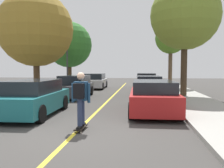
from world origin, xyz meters
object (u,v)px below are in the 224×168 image
object	(u,v)px
parked_car_left_far	(95,81)
fire_hydrant	(32,94)
parked_car_right_nearest	(153,96)
street_tree_right_nearest	(185,16)
parked_car_left_nearest	(33,98)
street_tree_left_nearest	(36,29)
skateboarder	(81,96)
parked_car_left_near	(75,87)
parked_car_right_near	(148,86)
streetlamp	(67,50)
street_tree_right_near	(171,39)
skateboard	(81,127)
parked_car_right_far	(146,81)
street_tree_left_near	(69,45)

from	to	relation	value
parked_car_left_far	fire_hydrant	world-z (taller)	parked_car_left_far
parked_car_right_nearest	street_tree_right_nearest	xyz separation A→B (m)	(2.19, 5.24, 4.48)
parked_car_left_nearest	street_tree_left_nearest	bearing A→B (deg)	113.32
parked_car_left_nearest	skateboarder	size ratio (longest dim) A/B	2.56
parked_car_left_near	parked_car_right_near	bearing A→B (deg)	14.92
streetlamp	street_tree_right_near	bearing A→B (deg)	21.04
street_tree_left_nearest	street_tree_right_nearest	xyz separation A→B (m)	(9.17, 1.31, 0.87)
street_tree_left_nearest	skateboard	world-z (taller)	street_tree_left_nearest
skateboarder	skateboard	bearing A→B (deg)	87.71
street_tree_right_nearest	skateboard	distance (m)	10.83
parked_car_left_near	street_tree_right_nearest	bearing A→B (deg)	4.07
parked_car_right_nearest	parked_car_right_far	bearing A→B (deg)	90.01
parked_car_right_nearest	parked_car_right_near	world-z (taller)	parked_car_right_near
parked_car_left_nearest	fire_hydrant	distance (m)	3.33
parked_car_right_nearest	street_tree_left_nearest	world-z (taller)	street_tree_left_nearest
street_tree_right_nearest	skateboarder	xyz separation A→B (m)	(-4.49, -8.49, -4.12)
skateboard	street_tree_right_nearest	bearing A→B (deg)	62.02
street_tree_right_near	skateboard	world-z (taller)	street_tree_right_near
parked_car_left_far	street_tree_left_near	xyz separation A→B (m)	(-2.19, -0.90, 3.33)
parked_car_right_far	parked_car_left_nearest	bearing A→B (deg)	-110.40
parked_car_right_far	streetlamp	world-z (taller)	streetlamp
parked_car_left_near	parked_car_right_nearest	world-z (taller)	parked_car_left_near
parked_car_left_nearest	parked_car_right_near	xyz separation A→B (m)	(4.78, 7.18, -0.02)
fire_hydrant	skateboard	distance (m)	6.42
parked_car_left_nearest	street_tree_right_near	size ratio (longest dim) A/B	0.71
skateboarder	parked_car_left_near	bearing A→B (deg)	107.26
street_tree_right_near	street_tree_right_nearest	bearing A→B (deg)	-90.00
street_tree_right_near	streetlamp	distance (m)	9.43
parked_car_right_nearest	skateboard	bearing A→B (deg)	-125.59
parked_car_left_nearest	parked_car_right_near	size ratio (longest dim) A/B	0.97
parked_car_right_near	parked_car_right_nearest	bearing A→B (deg)	-90.01
street_tree_left_nearest	streetlamp	xyz separation A→B (m)	(0.44, 4.80, -0.90)
fire_hydrant	parked_car_right_nearest	bearing A→B (deg)	-16.04
parked_car_left_far	streetlamp	bearing A→B (deg)	-121.17
street_tree_left_nearest	street_tree_right_near	size ratio (longest dim) A/B	1.09
parked_car_left_nearest	streetlamp	world-z (taller)	streetlamp
skateboarder	parked_car_right_nearest	bearing A→B (deg)	54.69
parked_car_right_far	skateboarder	bearing A→B (deg)	-98.74
street_tree_left_nearest	street_tree_left_near	distance (m)	6.80
streetlamp	street_tree_left_near	bearing A→B (deg)	102.57
parked_car_right_near	street_tree_left_near	xyz separation A→B (m)	(-6.98, 4.71, 3.34)
streetlamp	parked_car_right_far	bearing A→B (deg)	24.39
parked_car_left_far	street_tree_right_near	world-z (taller)	street_tree_right_near
parked_car_left_near	parked_car_right_nearest	xyz separation A→B (m)	(4.79, -4.75, -0.02)
parked_car_right_nearest	street_tree_left_nearest	bearing A→B (deg)	150.57
parked_car_right_nearest	skateboarder	world-z (taller)	skateboarder
parked_car_left_far	skateboarder	xyz separation A→B (m)	(2.48, -14.88, 0.35)
fire_hydrant	skateboard	xyz separation A→B (m)	(3.99, -5.02, -0.40)
parked_car_right_near	skateboarder	xyz separation A→B (m)	(-2.30, -9.27, 0.37)
parked_car_left_nearest	parked_car_left_far	size ratio (longest dim) A/B	1.01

